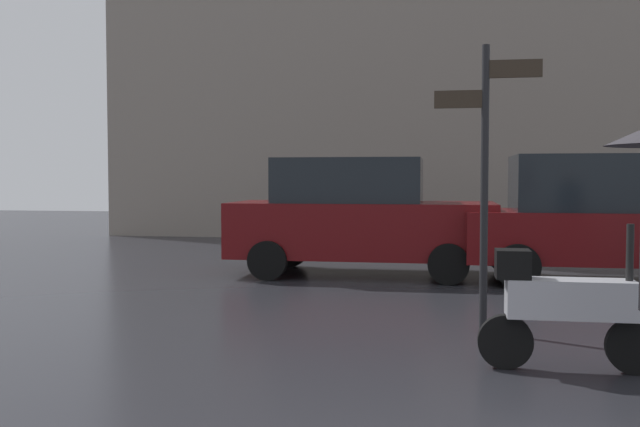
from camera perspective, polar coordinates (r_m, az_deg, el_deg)
parked_scooter at (r=6.29m, az=18.91°, el=-6.91°), size 1.49×0.32×1.23m
parked_car_left at (r=11.81m, az=3.12°, el=-0.22°), size 4.31×1.94×1.93m
parked_car_right at (r=11.76m, az=21.35°, el=-0.37°), size 4.16×1.95×1.96m
street_signpost at (r=7.55m, az=13.08°, el=4.25°), size 1.08×0.08×2.97m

